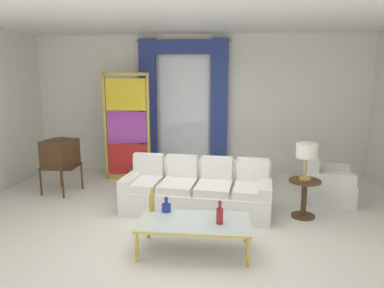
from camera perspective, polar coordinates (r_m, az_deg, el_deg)
ground_plane at (r=5.46m, az=-1.40°, el=-12.72°), size 16.00×16.00×0.00m
wall_rear at (r=8.07m, az=1.19°, el=6.10°), size 8.00×0.12×3.00m
ceiling_slab at (r=5.85m, az=-0.55°, el=19.11°), size 8.00×7.60×0.04m
curtained_window at (r=7.92m, az=-1.32°, el=7.75°), size 2.00×0.17×2.70m
couch_white_long at (r=5.98m, az=0.86°, el=-7.42°), size 2.41×1.15×0.86m
coffee_table at (r=4.62m, az=0.34°, el=-12.22°), size 1.38×0.71×0.41m
bottle_blue_decanter at (r=4.50m, az=4.34°, el=-10.88°), size 0.08×0.08×0.29m
bottle_crystal_tall at (r=4.87m, az=-4.03°, el=-9.71°), size 0.12×0.12×0.21m
bottle_amber_squat at (r=4.88m, az=-6.28°, el=-8.92°), size 0.07×0.07×0.32m
vintage_tv at (r=7.14m, az=-19.88°, el=-1.50°), size 0.63×0.69×1.35m
armchair_white at (r=6.81m, az=19.98°, el=-5.94°), size 0.93×0.92×0.80m
stained_glass_divider at (r=7.60m, az=-10.11°, el=2.25°), size 0.95×0.05×2.20m
peacock_figurine at (r=7.40m, az=-8.25°, el=-4.58°), size 0.44×0.60×0.50m
round_side_table at (r=5.93m, az=17.07°, el=-7.60°), size 0.48×0.48×0.59m
table_lamp_brass at (r=5.75m, az=17.45°, el=-1.23°), size 0.32×0.32×0.57m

